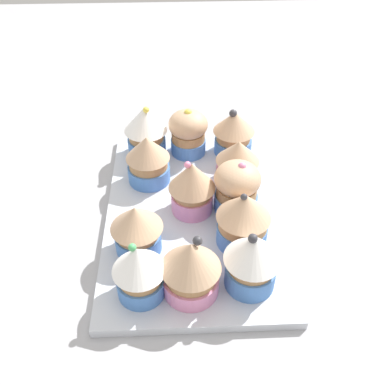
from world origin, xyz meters
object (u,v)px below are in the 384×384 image
object	(u,v)px
cupcake_3	(139,270)
cupcake_4	(189,132)
cupcake_6	(191,267)
cupcake_10	(243,218)
baking_tray	(192,212)
cupcake_1	(148,159)
cupcake_9	(237,189)
cupcake_11	(252,259)
cupcake_8	(238,161)
cupcake_2	(137,228)
cupcake_7	(234,131)
cupcake_5	(190,188)
cupcake_0	(146,130)

from	to	relation	value
cupcake_3	cupcake_4	size ratio (longest dim) A/B	0.98
cupcake_6	cupcake_10	distance (cm)	9.48
baking_tray	cupcake_1	xyz separation A→B (cm)	(-6.45, -5.84, 4.30)
cupcake_9	baking_tray	bearing A→B (deg)	-94.55
cupcake_1	cupcake_11	bearing A→B (deg)	31.81
baking_tray	cupcake_8	size ratio (longest dim) A/B	5.31
cupcake_6	cupcake_11	size ratio (longest dim) A/B	0.97
baking_tray	cupcake_4	world-z (taller)	cupcake_4
baking_tray	cupcake_2	world-z (taller)	cupcake_2
baking_tray	cupcake_4	size ratio (longest dim) A/B	4.72
cupcake_9	cupcake_11	xyz separation A→B (cm)	(11.90, 0.07, 0.40)
cupcake_4	cupcake_7	size ratio (longest dim) A/B	1.01
cupcake_1	cupcake_10	xyz separation A→B (cm)	(12.44, 11.60, 0.19)
cupcake_6	cupcake_4	bearing A→B (deg)	178.09
baking_tray	cupcake_11	distance (cm)	14.44
cupcake_1	cupcake_5	xyz separation A→B (cm)	(6.77, 5.62, 0.32)
cupcake_0	cupcake_2	world-z (taller)	cupcake_0
cupcake_8	cupcake_9	size ratio (longest dim) A/B	0.89
cupcake_1	cupcake_3	size ratio (longest dim) A/B	0.98
cupcake_4	cupcake_5	world-z (taller)	cupcake_5
baking_tray	cupcake_3	size ratio (longest dim) A/B	4.80
cupcake_0	cupcake_1	world-z (taller)	cupcake_0
cupcake_0	cupcake_7	size ratio (longest dim) A/B	1.10
cupcake_10	cupcake_7	bearing A→B (deg)	176.59
cupcake_1	cupcake_11	world-z (taller)	cupcake_11
cupcake_2	cupcake_4	bearing A→B (deg)	160.75
cupcake_6	cupcake_9	xyz separation A→B (cm)	(-12.47, 6.46, -0.20)
cupcake_4	cupcake_3	bearing A→B (deg)	-13.49
cupcake_11	cupcake_4	bearing A→B (deg)	-167.45
cupcake_6	cupcake_8	size ratio (longest dim) A/B	1.16
cupcake_1	cupcake_5	bearing A→B (deg)	39.70
cupcake_5	cupcake_8	world-z (taller)	cupcake_5
cupcake_5	cupcake_10	distance (cm)	8.25
cupcake_3	cupcake_7	bearing A→B (deg)	153.32
cupcake_6	cupcake_11	world-z (taller)	cupcake_11
cupcake_7	cupcake_9	world-z (taller)	same
cupcake_10	cupcake_11	xyz separation A→B (cm)	(6.37, 0.06, 0.16)
cupcake_9	cupcake_11	bearing A→B (deg)	0.33
cupcake_2	cupcake_5	size ratio (longest dim) A/B	0.85
cupcake_6	cupcake_8	distance (cm)	20.03
cupcake_6	cupcake_7	world-z (taller)	cupcake_6
cupcake_2	cupcake_3	size ratio (longest dim) A/B	0.90
cupcake_8	cupcake_11	world-z (taller)	cupcake_11
cupcake_0	cupcake_2	distance (cm)	19.77
cupcake_1	cupcake_9	distance (cm)	13.50
cupcake_0	cupcake_6	size ratio (longest dim) A/B	1.06
baking_tray	cupcake_3	bearing A→B (deg)	-25.06
cupcake_2	cupcake_11	distance (cm)	13.80
cupcake_3	cupcake_8	size ratio (longest dim) A/B	1.11
cupcake_0	cupcake_8	distance (cm)	14.94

